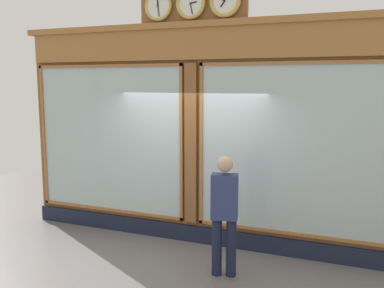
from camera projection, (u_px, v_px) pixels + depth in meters
shop_facade at (195, 133)px, 6.98m from camera, size 6.41×0.42×4.22m
pedestrian at (224, 211)px, 5.74m from camera, size 0.40×0.29×1.69m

